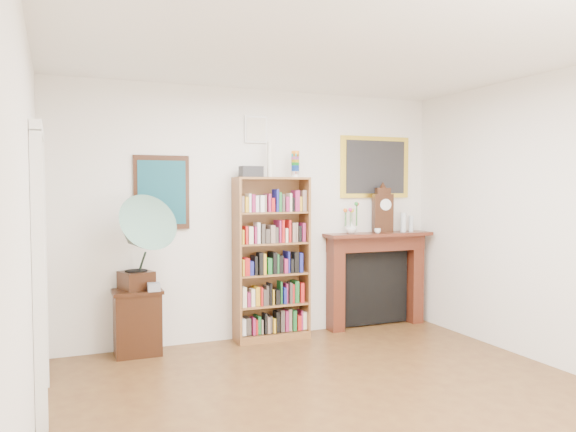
% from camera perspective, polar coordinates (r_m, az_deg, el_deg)
% --- Properties ---
extents(room, '(4.51, 5.01, 2.81)m').
position_cam_1_polar(room, '(4.07, 8.36, -1.43)').
color(room, '#4E2D17').
rests_on(room, ground).
extents(door_casing, '(0.08, 1.02, 2.17)m').
position_cam_1_polar(door_casing, '(4.71, -23.90, -2.75)').
color(door_casing, white).
rests_on(door_casing, left_wall).
extents(teal_poster, '(0.58, 0.04, 0.78)m').
position_cam_1_polar(teal_poster, '(6.05, -12.71, 2.35)').
color(teal_poster, black).
rests_on(teal_poster, back_wall).
extents(small_picture, '(0.26, 0.04, 0.30)m').
position_cam_1_polar(small_picture, '(6.35, -3.30, 8.77)').
color(small_picture, white).
rests_on(small_picture, back_wall).
extents(gilt_painting, '(0.95, 0.04, 0.75)m').
position_cam_1_polar(gilt_painting, '(6.99, 8.84, 4.92)').
color(gilt_painting, yellow).
rests_on(gilt_painting, back_wall).
extents(bookshelf, '(0.84, 0.30, 2.09)m').
position_cam_1_polar(bookshelf, '(6.26, -1.67, -3.39)').
color(bookshelf, brown).
rests_on(bookshelf, floor).
extents(side_cabinet, '(0.49, 0.36, 0.67)m').
position_cam_1_polar(side_cabinet, '(5.99, -15.04, -10.39)').
color(side_cabinet, black).
rests_on(side_cabinet, floor).
extents(fireplace, '(1.37, 0.35, 1.15)m').
position_cam_1_polar(fireplace, '(6.98, 8.87, -5.54)').
color(fireplace, '#451B10').
rests_on(fireplace, floor).
extents(gramophone, '(0.79, 0.88, 0.97)m').
position_cam_1_polar(gramophone, '(5.74, -15.01, -2.08)').
color(gramophone, black).
rests_on(gramophone, side_cabinet).
extents(cd_stack, '(0.13, 0.13, 0.08)m').
position_cam_1_polar(cd_stack, '(5.81, -13.48, -7.04)').
color(cd_stack, silver).
rests_on(cd_stack, side_cabinet).
extents(mantel_clock, '(0.26, 0.18, 0.54)m').
position_cam_1_polar(mantel_clock, '(6.93, 9.60, 0.51)').
color(mantel_clock, black).
rests_on(mantel_clock, fireplace).
extents(flower_vase, '(0.16, 0.16, 0.14)m').
position_cam_1_polar(flower_vase, '(6.71, 6.42, -1.20)').
color(flower_vase, silver).
rests_on(flower_vase, fireplace).
extents(teacup, '(0.09, 0.09, 0.06)m').
position_cam_1_polar(teacup, '(6.77, 9.09, -1.51)').
color(teacup, silver).
rests_on(teacup, fireplace).
extents(bottle_left, '(0.07, 0.07, 0.24)m').
position_cam_1_polar(bottle_left, '(7.04, 11.64, -0.62)').
color(bottle_left, silver).
rests_on(bottle_left, fireplace).
extents(bottle_right, '(0.06, 0.06, 0.20)m').
position_cam_1_polar(bottle_right, '(7.14, 12.40, -0.74)').
color(bottle_right, silver).
rests_on(bottle_right, fireplace).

